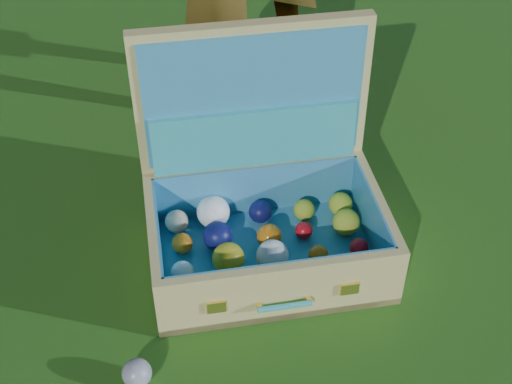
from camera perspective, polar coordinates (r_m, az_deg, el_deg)
The scene contains 3 objects.
ground at distance 1.60m, azimuth 6.19°, elevation -9.31°, with size 60.00×60.00×0.00m, color #215114.
stray_ball at distance 1.47m, azimuth -9.52°, elevation -14.11°, with size 0.06×0.06×0.06m, color #4576B3.
suitcase at distance 1.63m, azimuth 0.48°, elevation -0.52°, with size 0.60×0.50×0.52m.
Camera 1 is at (-0.54, -0.87, 1.23)m, focal length 50.00 mm.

